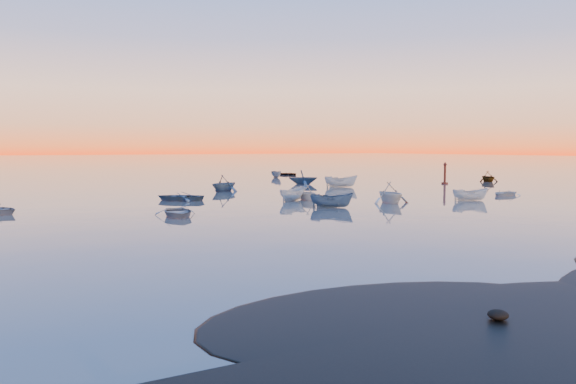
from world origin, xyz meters
TOP-DOWN VIEW (x-y plane):
  - ground at (0.00, 100.00)m, footprint 600.00×600.00m
  - moored_fleet at (0.00, 53.00)m, footprint 124.00×58.00m
  - boat_near_center at (0.14, 32.44)m, footprint 3.15×4.16m
  - boat_near_right at (1.85, 32.57)m, footprint 3.39×1.67m
  - channel_marker at (32.00, 43.99)m, footprint 0.93×0.93m

SIDE VIEW (x-z plane):
  - ground at x=0.00m, z-range 0.00..0.00m
  - moored_fleet at x=0.00m, z-range -0.60..0.60m
  - boat_near_center at x=0.14m, z-range -0.66..0.66m
  - boat_near_right at x=1.85m, z-range -0.58..0.58m
  - channel_marker at x=32.00m, z-range -0.35..2.95m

